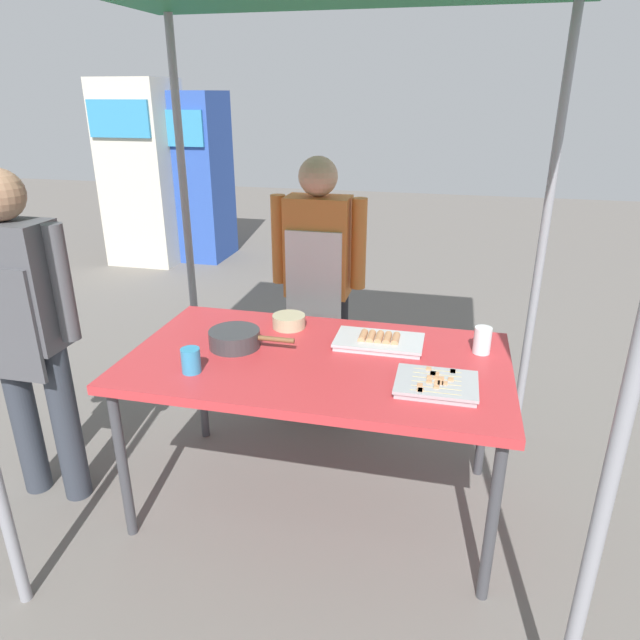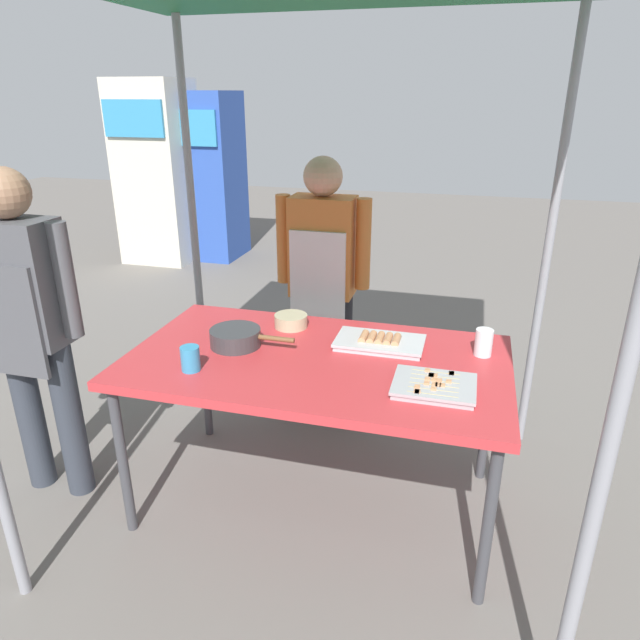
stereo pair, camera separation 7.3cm
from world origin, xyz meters
TOP-DOWN VIEW (x-y plane):
  - ground_plane at (0.00, 0.00)m, footprint 18.00×18.00m
  - stall_table at (0.00, 0.00)m, footprint 1.60×0.90m
  - tray_grilled_sausages at (0.24, 0.18)m, footprint 0.39×0.23m
  - tray_meat_skewers at (0.50, -0.16)m, footprint 0.31×0.24m
  - cooking_wok at (-0.38, 0.02)m, footprint 0.38×0.22m
  - condiment_bowl at (-0.21, 0.29)m, footprint 0.16×0.16m
  - drink_cup_near_edge at (0.68, 0.21)m, footprint 0.07×0.07m
  - drink_cup_by_wok at (-0.46, -0.25)m, footprint 0.08×0.08m
  - vendor_woman at (-0.18, 0.77)m, footprint 0.52×0.22m
  - customer_nearby at (-1.24, -0.22)m, footprint 0.52×0.22m
  - neighbor_stall_left at (-2.82, 3.61)m, footprint 0.74×0.72m
  - neighbor_stall_right at (-2.42, 3.89)m, footprint 0.81×0.71m

SIDE VIEW (x-z plane):
  - ground_plane at x=0.00m, z-range 0.00..0.00m
  - stall_table at x=0.00m, z-range 0.32..1.07m
  - tray_meat_skewers at x=0.50m, z-range 0.75..0.79m
  - tray_grilled_sausages at x=0.24m, z-range 0.74..0.80m
  - condiment_bowl at x=-0.21m, z-range 0.75..0.81m
  - cooking_wok at x=-0.38m, z-range 0.75..0.83m
  - drink_cup_by_wok at x=-0.46m, z-range 0.75..0.85m
  - drink_cup_near_edge at x=0.68m, z-range 0.75..0.87m
  - vendor_woman at x=-0.18m, z-range 0.13..1.62m
  - customer_nearby at x=-1.24m, z-range 0.13..1.66m
  - neighbor_stall_right at x=-2.42m, z-range 0.00..1.82m
  - neighbor_stall_left at x=-2.82m, z-range 0.00..1.94m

